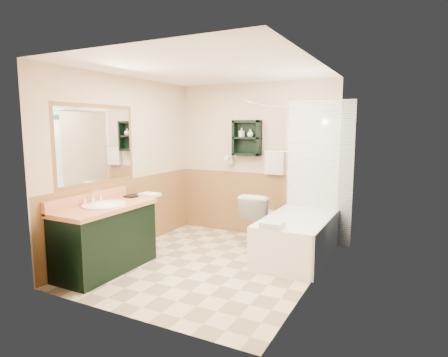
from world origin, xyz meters
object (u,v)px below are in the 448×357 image
wall_shelf (247,138)px  bathtub (297,237)px  vanity (106,238)px  hair_dryer (230,159)px  soap_bottle_a (242,135)px  soap_bottle_b (250,134)px  vanity_book (128,188)px  toilet (261,218)px

wall_shelf → bathtub: wall_shelf is taller
vanity → bathtub: (1.92, 1.51, -0.13)m
vanity → bathtub: size_ratio=0.84×
hair_dryer → soap_bottle_a: (0.22, -0.03, 0.40)m
bathtub → soap_bottle_b: bearing=146.9°
vanity_book → wall_shelf: bearing=52.0°
soap_bottle_b → hair_dryer: bearing=175.3°
hair_dryer → vanity_book: hair_dryer is taller
wall_shelf → vanity_book: wall_shelf is taller
vanity_book → soap_bottle_b: (1.13, 1.54, 0.70)m
toilet → vanity_book: bearing=43.7°
vanity_book → hair_dryer: bearing=60.6°
toilet → soap_bottle_b: soap_bottle_b is taller
wall_shelf → soap_bottle_b: size_ratio=4.44×
vanity_book → soap_bottle_b: size_ratio=1.81×
soap_bottle_b → toilet: bearing=-41.7°
hair_dryer → soap_bottle_b: (0.37, -0.03, 0.41)m
vanity → toilet: (1.26, 1.87, -0.03)m
vanity → toilet: bearing=55.9°
wall_shelf → vanity_book: size_ratio=2.45×
bathtub → soap_bottle_a: soap_bottle_a is taller
wall_shelf → toilet: size_ratio=0.72×
wall_shelf → bathtub: 1.76m
vanity → soap_bottle_a: 2.58m
wall_shelf → hair_dryer: wall_shelf is taller
bathtub → wall_shelf: bearing=148.4°
wall_shelf → vanity_book: bearing=-124.5°
vanity → soap_bottle_b: 2.64m
toilet → soap_bottle_b: (-0.30, 0.27, 1.24)m
vanity_book → toilet: bearing=38.1°
vanity → vanity_book: 0.81m
wall_shelf → soap_bottle_b: (0.07, -0.01, 0.06)m
soap_bottle_a → hair_dryer: bearing=172.2°
bathtub → vanity_book: bearing=-156.4°
toilet → soap_bottle_a: bearing=-28.8°
hair_dryer → bathtub: hair_dryer is taller
vanity → bathtub: 2.45m
wall_shelf → soap_bottle_a: 0.09m
vanity_book → soap_bottle_a: bearing=54.0°
vanity_book → soap_bottle_a: (0.98, 1.54, 0.69)m
vanity → soap_bottle_a: (0.81, 2.14, 1.20)m
bathtub → vanity_book: vanity_book is taller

